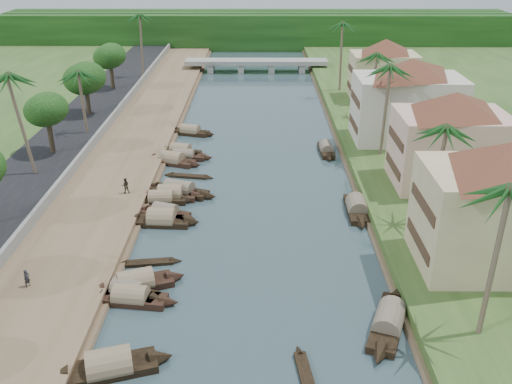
{
  "coord_description": "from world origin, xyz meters",
  "views": [
    {
      "loc": [
        0.44,
        -41.04,
        25.12
      ],
      "look_at": [
        0.22,
        9.8,
        2.0
      ],
      "focal_mm": 40.0,
      "sensor_mm": 36.0,
      "label": 1
    }
  ],
  "objects_px": {
    "building_near": "(502,204)",
    "person_near": "(27,278)",
    "bridge": "(256,63)",
    "sampan_1": "(109,367)"
  },
  "relations": [
    {
      "from": "building_near",
      "to": "sampan_1",
      "type": "bearing_deg",
      "value": -158.11
    },
    {
      "from": "bridge",
      "to": "building_near",
      "type": "bearing_deg",
      "value": -75.61
    },
    {
      "from": "bridge",
      "to": "building_near",
      "type": "xyz_separation_m",
      "value": [
        18.99,
        -74.0,
        4.66
      ]
    },
    {
      "from": "bridge",
      "to": "person_near",
      "type": "relative_size",
      "value": 19.74
    },
    {
      "from": "bridge",
      "to": "sampan_1",
      "type": "bearing_deg",
      "value": -95.93
    },
    {
      "from": "sampan_1",
      "to": "bridge",
      "type": "bearing_deg",
      "value": 66.77
    },
    {
      "from": "building_near",
      "to": "person_near",
      "type": "relative_size",
      "value": 10.47
    },
    {
      "from": "building_near",
      "to": "sampan_1",
      "type": "height_order",
      "value": "building_near"
    },
    {
      "from": "sampan_1",
      "to": "person_near",
      "type": "distance_m",
      "value": 11.66
    },
    {
      "from": "bridge",
      "to": "person_near",
      "type": "xyz_separation_m",
      "value": [
        -16.94,
        -76.87,
        -0.21
      ]
    }
  ]
}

